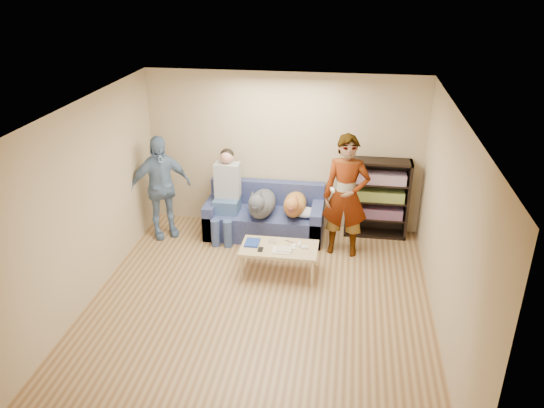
% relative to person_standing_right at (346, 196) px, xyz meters
% --- Properties ---
extents(ground, '(5.00, 5.00, 0.00)m').
position_rel_person_standing_right_xyz_m(ground, '(-1.05, -1.65, -0.95)').
color(ground, brown).
rests_on(ground, ground).
extents(ceiling, '(5.00, 5.00, 0.00)m').
position_rel_person_standing_right_xyz_m(ceiling, '(-1.05, -1.65, 1.65)').
color(ceiling, white).
rests_on(ceiling, ground).
extents(wall_back, '(4.50, 0.00, 4.50)m').
position_rel_person_standing_right_xyz_m(wall_back, '(-1.05, 0.85, 0.35)').
color(wall_back, tan).
rests_on(wall_back, ground).
extents(wall_front, '(4.50, 0.00, 4.50)m').
position_rel_person_standing_right_xyz_m(wall_front, '(-1.05, -4.15, 0.35)').
color(wall_front, tan).
rests_on(wall_front, ground).
extents(wall_left, '(0.00, 5.00, 5.00)m').
position_rel_person_standing_right_xyz_m(wall_left, '(-3.30, -1.65, 0.35)').
color(wall_left, tan).
rests_on(wall_left, ground).
extents(wall_right, '(0.00, 5.00, 5.00)m').
position_rel_person_standing_right_xyz_m(wall_right, '(1.20, -1.65, 0.35)').
color(wall_right, tan).
rests_on(wall_right, ground).
extents(blanket, '(0.38, 0.32, 0.13)m').
position_rel_person_standing_right_xyz_m(blanket, '(-0.62, 0.31, -0.45)').
color(blanket, '#B4B4B9').
rests_on(blanket, sofa).
extents(person_standing_right, '(0.72, 0.50, 1.89)m').
position_rel_person_standing_right_xyz_m(person_standing_right, '(0.00, 0.00, 0.00)').
color(person_standing_right, gray).
rests_on(person_standing_right, ground).
extents(person_standing_left, '(1.06, 0.91, 1.70)m').
position_rel_person_standing_right_xyz_m(person_standing_left, '(-2.94, 0.14, -0.09)').
color(person_standing_left, '#6C85AD').
rests_on(person_standing_left, ground).
extents(held_controller, '(0.08, 0.13, 0.03)m').
position_rel_person_standing_right_xyz_m(held_controller, '(-0.20, -0.20, 0.18)').
color(held_controller, white).
rests_on(held_controller, person_standing_right).
extents(notebook_blue, '(0.20, 0.26, 0.03)m').
position_rel_person_standing_right_xyz_m(notebook_blue, '(-1.30, -0.70, -0.51)').
color(notebook_blue, navy).
rests_on(notebook_blue, coffee_table).
extents(papers, '(0.26, 0.20, 0.02)m').
position_rel_person_standing_right_xyz_m(papers, '(-0.85, -0.85, -0.52)').
color(papers, silver).
rests_on(papers, coffee_table).
extents(magazine, '(0.22, 0.17, 0.01)m').
position_rel_person_standing_right_xyz_m(magazine, '(-0.82, -0.83, -0.50)').
color(magazine, beige).
rests_on(magazine, coffee_table).
extents(camera_silver, '(0.11, 0.06, 0.05)m').
position_rel_person_standing_right_xyz_m(camera_silver, '(-1.02, -0.63, -0.50)').
color(camera_silver, silver).
rests_on(camera_silver, coffee_table).
extents(controller_a, '(0.04, 0.13, 0.03)m').
position_rel_person_standing_right_xyz_m(controller_a, '(-0.62, -0.65, -0.51)').
color(controller_a, silver).
rests_on(controller_a, coffee_table).
extents(controller_b, '(0.09, 0.06, 0.03)m').
position_rel_person_standing_right_xyz_m(controller_b, '(-0.54, -0.73, -0.51)').
color(controller_b, silver).
rests_on(controller_b, coffee_table).
extents(headphone_cup_a, '(0.07, 0.07, 0.02)m').
position_rel_person_standing_right_xyz_m(headphone_cup_a, '(-0.70, -0.77, -0.52)').
color(headphone_cup_a, white).
rests_on(headphone_cup_a, coffee_table).
extents(headphone_cup_b, '(0.07, 0.07, 0.02)m').
position_rel_person_standing_right_xyz_m(headphone_cup_b, '(-0.70, -0.69, -0.52)').
color(headphone_cup_b, white).
rests_on(headphone_cup_b, coffee_table).
extents(pen_orange, '(0.13, 0.06, 0.01)m').
position_rel_person_standing_right_xyz_m(pen_orange, '(-0.92, -0.91, -0.52)').
color(pen_orange, orange).
rests_on(pen_orange, coffee_table).
extents(pen_black, '(0.13, 0.08, 0.01)m').
position_rel_person_standing_right_xyz_m(pen_black, '(-0.78, -0.57, -0.52)').
color(pen_black, black).
rests_on(pen_black, coffee_table).
extents(wallet, '(0.07, 0.12, 0.02)m').
position_rel_person_standing_right_xyz_m(wallet, '(-1.15, -0.87, -0.52)').
color(wallet, black).
rests_on(wallet, coffee_table).
extents(sofa, '(1.90, 0.85, 0.82)m').
position_rel_person_standing_right_xyz_m(sofa, '(-1.30, 0.45, -0.66)').
color(sofa, '#515B93').
rests_on(sofa, ground).
extents(person_seated, '(0.40, 0.73, 1.47)m').
position_rel_person_standing_right_xyz_m(person_seated, '(-1.91, 0.32, -0.17)').
color(person_seated, '#436394').
rests_on(person_seated, sofa).
extents(dog_gray, '(0.42, 1.25, 0.61)m').
position_rel_person_standing_right_xyz_m(dog_gray, '(-1.32, 0.20, -0.30)').
color(dog_gray, '#474B51').
rests_on(dog_gray, sofa).
extents(dog_tan, '(0.36, 1.14, 0.53)m').
position_rel_person_standing_right_xyz_m(dog_tan, '(-0.80, 0.31, -0.33)').
color(dog_tan, '#C9873D').
rests_on(dog_tan, sofa).
extents(coffee_table, '(1.10, 0.60, 0.42)m').
position_rel_person_standing_right_xyz_m(coffee_table, '(-0.90, -0.75, -0.57)').
color(coffee_table, tan).
rests_on(coffee_table, ground).
extents(bookshelf, '(1.00, 0.34, 1.30)m').
position_rel_person_standing_right_xyz_m(bookshelf, '(0.50, 0.68, -0.27)').
color(bookshelf, black).
rests_on(bookshelf, ground).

